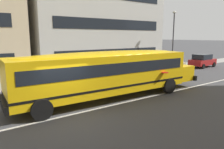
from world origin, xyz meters
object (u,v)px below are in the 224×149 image
at_px(parked_car_beige_far_corner, 169,64).
at_px(parked_car_red_end_of_row, 202,60).
at_px(school_bus, 109,71).
at_px(street_lamp, 173,32).

distance_m(parked_car_beige_far_corner, parked_car_red_end_of_row, 6.33).
bearing_deg(parked_car_beige_far_corner, school_bus, -160.61).
xyz_separation_m(school_bus, street_lamp, (13.65, 6.24, 2.56)).
bearing_deg(parked_car_red_end_of_row, street_lamp, 148.86).
distance_m(parked_car_red_end_of_row, street_lamp, 5.31).
distance_m(school_bus, street_lamp, 15.22).
bearing_deg(school_bus, parked_car_red_end_of_row, 15.97).
distance_m(school_bus, parked_car_red_end_of_row, 17.75).
distance_m(school_bus, parked_car_beige_far_corner, 11.77).
xyz_separation_m(school_bus, parked_car_red_end_of_row, (17.19, 4.35, -0.91)).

